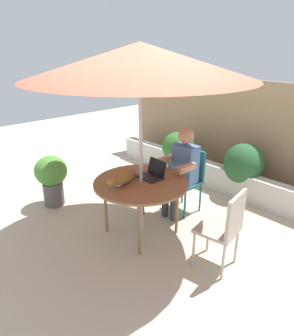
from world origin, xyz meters
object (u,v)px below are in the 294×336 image
Objects in this scene: patio_table at (141,185)px; patio_umbrella at (140,61)px; chair_occupied at (188,175)px; potted_plant_by_chair at (52,176)px; laptop at (154,172)px; potted_plant_near_fence at (244,167)px; cat at (122,178)px; person_seated at (182,167)px; chair_empty at (225,225)px; potted_plant_corner at (178,151)px.

patio_table is 1.44m from patio_umbrella.
potted_plant_by_chair is at bearing -136.62° from chair_occupied.
laptop is 1.75m from potted_plant_near_fence.
cat is (-0.10, -0.42, 0.02)m from laptop.
potted_plant_by_chair is at bearing -126.47° from potted_plant_near_fence.
person_seated reaches higher than laptop.
chair_occupied is 1.15m from cat.
potted_plant_near_fence is at bearing 114.91° from chair_empty.
patio_umbrella reaches higher than potted_plant_by_chair.
chair_occupied is 1.04m from potted_plant_near_fence.
patio_table is 1.94m from potted_plant_near_fence.
potted_plant_corner is (-0.89, 1.68, -0.17)m from patio_table.
chair_empty is 1.12m from laptop.
patio_umbrella is at bearing -90.00° from chair_occupied.
chair_occupied is at bearing 84.89° from cat.
patio_table is 1.28× the size of chair_occupied.
potted_plant_corner is at bearing 121.10° from laptop.
potted_plant_near_fence is 1.21m from potted_plant_corner.
cat is 2.07m from potted_plant_corner.
patio_umbrella is at bearing 0.00° from patio_table.
laptop reaches higher than patio_table.
person_seated is at bearing 84.05° from cat.
cat reaches higher than potted_plant_by_chair.
person_seated reaches higher than potted_plant_corner.
cat reaches higher than potted_plant_near_fence.
patio_umbrella reaches higher than person_seated.
potted_plant_by_chair is (-1.46, -0.68, -0.32)m from laptop.
laptop reaches higher than cat.
chair_occupied is 0.73× the size of person_seated.
chair_occupied is 0.23m from person_seated.
potted_plant_near_fence is at bearing 79.38° from cat.
laptop is (0.00, -0.54, 0.08)m from person_seated.
cat is 1.43m from potted_plant_by_chair.
cat reaches higher than patio_table.
chair_empty reaches higher than cat.
chair_empty is (1.10, -0.73, 0.00)m from chair_occupied.
chair_occupied is at bearing -106.56° from potted_plant_near_fence.
chair_occupied is 1.41× the size of cat.
patio_table is 1.55m from potted_plant_by_chair.
potted_plant_near_fence is at bearing 80.12° from laptop.
patio_table is at bearing -98.84° from potted_plant_near_fence.
chair_empty is at bearing -1.45° from laptop.
person_seated is at bearing 90.00° from patio_umbrella.
patio_umbrella is 1.92m from chair_empty.
patio_umbrella is 1.34m from laptop.
potted_plant_corner is at bearing -169.35° from potted_plant_near_fence.
cat is at bearing -115.46° from patio_table.
chair_empty is at bearing -33.48° from chair_occupied.
chair_empty is at bearing -27.34° from person_seated.
patio_umbrella is 1.59m from person_seated.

